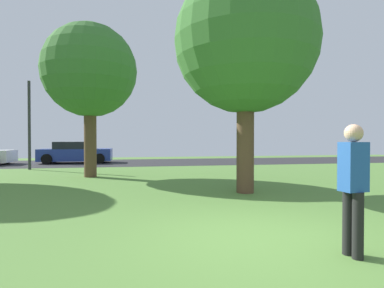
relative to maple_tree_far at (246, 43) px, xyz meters
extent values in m
plane|color=#547F38|center=(-1.27, -3.91, -4.32)|extent=(44.00, 44.00, 0.00)
cube|color=#28282B|center=(-1.27, 12.09, -4.32)|extent=(44.00, 6.40, 0.01)
cylinder|color=brown|center=(0.00, 0.00, -2.92)|extent=(0.50, 0.50, 2.81)
sphere|color=#38702D|center=(0.00, 0.00, 0.03)|extent=(4.11, 4.11, 4.11)
cylinder|color=brown|center=(-4.96, 4.63, -2.81)|extent=(0.49, 0.49, 3.01)
sphere|color=#38702D|center=(-4.96, 4.63, 0.03)|extent=(3.79, 3.79, 3.79)
cylinder|color=black|center=(-0.31, -4.75, -3.89)|extent=(0.14, 0.14, 0.86)
cylinder|color=black|center=(-0.29, -4.91, -3.89)|extent=(0.14, 0.14, 0.86)
cube|color=#23519E|center=(-0.30, -4.83, -3.14)|extent=(0.35, 0.26, 0.65)
sphere|color=tan|center=(-0.30, -4.83, -2.70)|extent=(0.23, 0.23, 0.23)
cylinder|color=black|center=(-11.28, 12.89, -4.00)|extent=(0.64, 0.22, 0.64)
cube|color=#233893|center=(-6.95, 12.41, -3.79)|extent=(4.46, 1.72, 0.77)
cube|color=black|center=(-7.18, 12.41, -3.17)|extent=(2.14, 1.52, 0.46)
cylinder|color=black|center=(-5.40, 13.27, -4.00)|extent=(0.64, 0.22, 0.64)
cylinder|color=black|center=(-5.40, 11.55, -4.00)|extent=(0.64, 0.22, 0.64)
cylinder|color=black|center=(-8.51, 13.27, -4.00)|extent=(0.64, 0.22, 0.64)
cylinder|color=black|center=(-8.51, 11.55, -4.00)|extent=(0.64, 0.22, 0.64)
cylinder|color=#2D2D33|center=(-8.44, 8.29, -2.07)|extent=(0.14, 0.14, 4.50)
camera|label=1|loc=(-3.09, -8.36, -2.77)|focal=28.44mm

